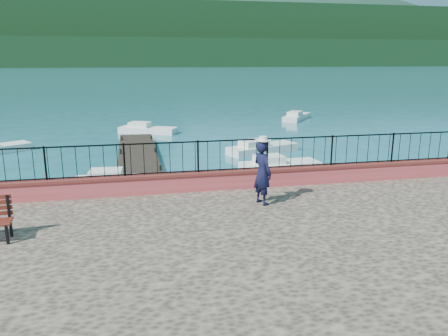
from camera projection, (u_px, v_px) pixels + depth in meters
name	position (u px, v px, depth m)	size (l,w,h in m)	color
ground	(235.00, 282.00, 10.41)	(2000.00, 2000.00, 0.00)	#19596B
parapet	(208.00, 180.00, 13.55)	(28.00, 0.46, 0.58)	#CD4A50
railing	(208.00, 156.00, 13.37)	(27.00, 0.05, 0.95)	black
dock	(139.00, 164.00, 21.35)	(2.00, 16.00, 0.30)	#2D231C
far_forest	(132.00, 53.00, 292.84)	(900.00, 60.00, 18.00)	black
foothills	(130.00, 37.00, 346.60)	(900.00, 120.00, 44.00)	black
companion_hill	(297.00, 63.00, 586.13)	(448.00, 384.00, 180.00)	#142D23
person	(262.00, 173.00, 12.08)	(0.66, 0.43, 1.80)	black
hat	(263.00, 139.00, 11.84)	(0.44, 0.44, 0.12)	white
boat_0	(120.00, 178.00, 17.90)	(3.67, 1.30, 0.80)	white
boat_1	(280.00, 163.00, 20.59)	(3.75, 1.30, 0.80)	white
boat_2	(263.00, 146.00, 24.66)	(4.21, 1.30, 0.80)	silver
boat_4	(148.00, 127.00, 31.15)	(4.07, 1.30, 0.80)	white
boat_5	(297.00, 115.00, 38.14)	(4.32, 1.30, 0.80)	silver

